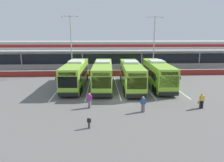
# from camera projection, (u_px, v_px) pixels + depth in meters

# --- Properties ---
(ground_plane) EXTENTS (200.00, 200.00, 0.00)m
(ground_plane) POSITION_uv_depth(u_px,v_px,m) (121.00, 100.00, 24.48)
(ground_plane) COLOR #605E5B
(terminal_building) EXTENTS (70.00, 13.00, 6.00)m
(terminal_building) POSITION_uv_depth(u_px,v_px,m) (111.00, 54.00, 50.01)
(terminal_building) COLOR silver
(terminal_building) RESTS_ON ground
(red_barrier_wall) EXTENTS (60.00, 0.40, 1.10)m
(red_barrier_wall) POSITION_uv_depth(u_px,v_px,m) (114.00, 73.00, 38.48)
(red_barrier_wall) COLOR maroon
(red_barrier_wall) RESTS_ON ground
(coach_bus_leftmost) EXTENTS (3.24, 12.23, 3.78)m
(coach_bus_leftmost) POSITION_uv_depth(u_px,v_px,m) (76.00, 75.00, 30.21)
(coach_bus_leftmost) COLOR #8CC633
(coach_bus_leftmost) RESTS_ON ground
(coach_bus_left_centre) EXTENTS (3.24, 12.23, 3.78)m
(coach_bus_left_centre) POSITION_uv_depth(u_px,v_px,m) (103.00, 75.00, 29.98)
(coach_bus_left_centre) COLOR #8CC633
(coach_bus_left_centre) RESTS_ON ground
(coach_bus_centre) EXTENTS (3.24, 12.23, 3.78)m
(coach_bus_centre) POSITION_uv_depth(u_px,v_px,m) (131.00, 75.00, 29.68)
(coach_bus_centre) COLOR #8CC633
(coach_bus_centre) RESTS_ON ground
(coach_bus_right_centre) EXTENTS (3.24, 12.23, 3.78)m
(coach_bus_right_centre) POSITION_uv_depth(u_px,v_px,m) (157.00, 74.00, 30.52)
(coach_bus_right_centre) COLOR #8CC633
(coach_bus_right_centre) RESTS_ON ground
(bay_stripe_far_west) EXTENTS (0.14, 13.00, 0.01)m
(bay_stripe_far_west) POSITION_uv_depth(u_px,v_px,m) (60.00, 88.00, 29.90)
(bay_stripe_far_west) COLOR silver
(bay_stripe_far_west) RESTS_ON ground
(bay_stripe_west) EXTENTS (0.14, 13.00, 0.01)m
(bay_stripe_west) POSITION_uv_depth(u_px,v_px,m) (89.00, 87.00, 30.11)
(bay_stripe_west) COLOR silver
(bay_stripe_west) RESTS_ON ground
(bay_stripe_mid_west) EXTENTS (0.14, 13.00, 0.01)m
(bay_stripe_mid_west) POSITION_uv_depth(u_px,v_px,m) (117.00, 87.00, 30.32)
(bay_stripe_mid_west) COLOR silver
(bay_stripe_mid_west) RESTS_ON ground
(bay_stripe_centre) EXTENTS (0.14, 13.00, 0.01)m
(bay_stripe_centre) POSITION_uv_depth(u_px,v_px,m) (145.00, 87.00, 30.53)
(bay_stripe_centre) COLOR silver
(bay_stripe_centre) RESTS_ON ground
(bay_stripe_mid_east) EXTENTS (0.14, 13.00, 0.01)m
(bay_stripe_mid_east) POSITION_uv_depth(u_px,v_px,m) (173.00, 86.00, 30.74)
(bay_stripe_mid_east) COLOR silver
(bay_stripe_mid_east) RESTS_ON ground
(pedestrian_with_handbag) EXTENTS (0.62, 0.33, 1.62)m
(pedestrian_with_handbag) POSITION_uv_depth(u_px,v_px,m) (202.00, 100.00, 21.41)
(pedestrian_with_handbag) COLOR black
(pedestrian_with_handbag) RESTS_ON ground
(pedestrian_in_dark_coat) EXTENTS (0.53, 0.30, 1.62)m
(pedestrian_in_dark_coat) POSITION_uv_depth(u_px,v_px,m) (143.00, 104.00, 20.39)
(pedestrian_in_dark_coat) COLOR slate
(pedestrian_in_dark_coat) RESTS_ON ground
(pedestrian_child) EXTENTS (0.33, 0.21, 1.00)m
(pedestrian_child) POSITION_uv_depth(u_px,v_px,m) (89.00, 122.00, 16.90)
(pedestrian_child) COLOR #4C4238
(pedestrian_child) RESTS_ON ground
(pedestrian_near_bin) EXTENTS (0.54, 0.38, 1.62)m
(pedestrian_near_bin) POSITION_uv_depth(u_px,v_px,m) (89.00, 100.00, 21.55)
(pedestrian_near_bin) COLOR slate
(pedestrian_near_bin) RESTS_ON ground
(lamp_post_west) EXTENTS (3.24, 0.28, 11.00)m
(lamp_post_west) POSITION_uv_depth(u_px,v_px,m) (71.00, 42.00, 38.41)
(lamp_post_west) COLOR #9E9EA3
(lamp_post_west) RESTS_ON ground
(lamp_post_centre) EXTENTS (3.24, 0.28, 11.00)m
(lamp_post_centre) POSITION_uv_depth(u_px,v_px,m) (154.00, 41.00, 40.03)
(lamp_post_centre) COLOR #9E9EA3
(lamp_post_centre) RESTS_ON ground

